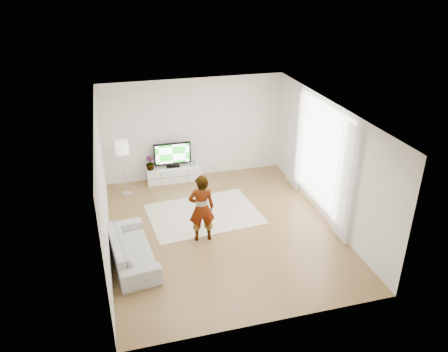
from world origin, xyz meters
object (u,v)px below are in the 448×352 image
object	(u,v)px
television	(172,154)
floor_lamp	(122,150)
player	(202,208)
rug	(204,214)
media_console	(174,174)
sofa	(132,249)

from	to	relation	value
television	floor_lamp	size ratio (longest dim) A/B	0.69
television	floor_lamp	world-z (taller)	floor_lamp
television	player	xyz separation A→B (m)	(0.14, -3.06, -0.01)
rug	player	size ratio (longest dim) A/B	1.68
player	floor_lamp	world-z (taller)	player
media_console	player	xyz separation A→B (m)	(0.14, -3.04, 0.58)
television	media_console	bearing A→B (deg)	-90.00
television	sofa	world-z (taller)	television
sofa	floor_lamp	bearing A→B (deg)	-8.17
player	sofa	world-z (taller)	player
rug	sofa	world-z (taller)	sofa
rug	floor_lamp	world-z (taller)	floor_lamp
player	sofa	size ratio (longest dim) A/B	0.78
media_console	sofa	bearing A→B (deg)	-112.28
floor_lamp	rug	bearing A→B (deg)	-42.05
media_console	rug	xyz separation A→B (m)	(0.41, -2.00, -0.20)
media_console	player	size ratio (longest dim) A/B	0.96
rug	floor_lamp	distance (m)	2.65
media_console	floor_lamp	size ratio (longest dim) A/B	1.00
rug	player	world-z (taller)	player
media_console	rug	size ratio (longest dim) A/B	0.57
media_console	sofa	distance (m)	3.70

